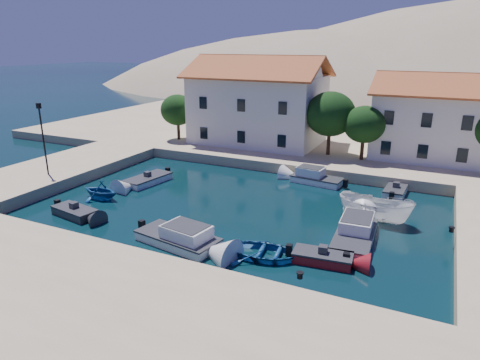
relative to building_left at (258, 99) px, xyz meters
name	(u,v)px	position (x,y,z in m)	size (l,w,h in m)	color
ground	(158,268)	(6.00, -28.00, -5.94)	(400.00, 400.00, 0.00)	black
quay_south	(75,320)	(6.00, -34.00, -5.44)	(52.00, 12.00, 1.00)	tan
quay_west	(55,171)	(-13.00, -18.00, -5.44)	(8.00, 20.00, 1.00)	tan
quay_north	(344,136)	(8.00, 10.00, -5.44)	(80.00, 36.00, 1.00)	tan
hills	(463,166)	(26.64, 95.62, -29.34)	(254.00, 176.00, 99.00)	#9B8769
building_left	(258,99)	(0.00, 0.00, 0.00)	(14.70, 9.45, 9.70)	white
building_mid	(429,115)	(18.00, 1.00, -0.71)	(10.50, 8.40, 8.30)	white
trees	(345,119)	(10.51, -2.54, -1.10)	(37.30, 5.30, 6.45)	#382314
lamppost	(42,132)	(-11.50, -20.00, -1.18)	(0.35, 0.25, 6.22)	black
bollards	(233,232)	(8.80, -24.13, -4.79)	(29.36, 9.56, 0.30)	black
motorboat_grey_sw	(75,212)	(-4.00, -24.35, -5.64)	(3.78, 2.14, 1.25)	#2F3034
cabin_cruiser_south	(178,237)	(5.30, -24.92, -5.46)	(5.77, 3.17, 1.60)	white
rowboat_south	(265,257)	(10.92, -24.20, -5.94)	(3.29, 4.60, 0.95)	#194D8A
motorboat_red_se	(323,258)	(14.15, -23.35, -5.64)	(3.51, 1.85, 1.25)	maroon
cabin_cruiser_east	(355,235)	(15.25, -19.83, -5.46)	(2.60, 5.78, 1.60)	white
boat_east	(374,220)	(15.84, -15.78, -5.94)	(2.00, 5.31, 2.05)	white
motorboat_white_ne	(396,191)	(16.55, -9.33, -5.64)	(1.76, 3.47, 1.25)	white
rowboat_west	(101,198)	(-4.87, -20.72, -5.94)	(2.82, 3.27, 1.72)	#194D8A
motorboat_white_west	(148,180)	(-3.93, -15.80, -5.64)	(2.60, 4.70, 1.25)	white
cabin_cruiser_north	(317,178)	(9.80, -9.32, -5.46)	(4.73, 2.45, 1.60)	white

